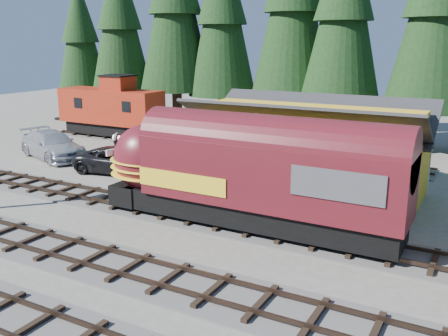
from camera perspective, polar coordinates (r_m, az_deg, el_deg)
The scene contains 8 objects.
ground at distance 19.53m, azimuth -1.42°, elevation -10.88°, with size 120.00×120.00×0.00m, color #6B665B.
track_spur at distance 39.13m, azimuth -0.80°, elevation 2.20°, with size 32.00×3.20×0.33m.
depot at distance 27.76m, azimuth 9.53°, elevation 3.04°, with size 12.80×7.00×5.30m.
conifer_backdrop at distance 40.69m, azimuth 23.87°, elevation 16.30°, with size 79.11×20.95×17.31m.
locomotive at distance 22.44m, azimuth 1.59°, elevation -1.07°, with size 14.65×2.91×3.98m.
caboose at distance 44.85m, azimuth -12.76°, elevation 6.60°, with size 9.71×2.81×5.05m.
pickup_truck_a at distance 32.79m, azimuth -11.76°, elevation 0.86°, with size 2.75×5.97×1.66m, color black.
pickup_truck_b at distance 38.26m, azimuth -19.04°, elevation 2.51°, with size 2.71×6.67×1.94m, color #B2B4BA.
Camera 1 is at (8.93, -15.23, 8.35)m, focal length 40.00 mm.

